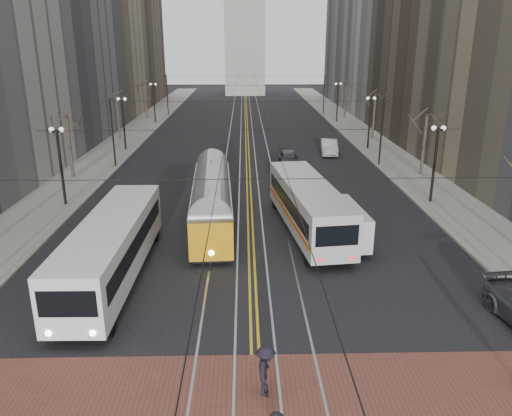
{
  "coord_description": "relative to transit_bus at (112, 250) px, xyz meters",
  "views": [
    {
      "loc": [
        -0.38,
        -17.64,
        11.61
      ],
      "look_at": [
        0.25,
        8.16,
        3.0
      ],
      "focal_mm": 35.0,
      "sensor_mm": 36.0,
      "label": 1
    }
  ],
  "objects": [
    {
      "name": "trolley_wires",
      "position": [
        7.08,
        29.08,
        2.17
      ],
      "size": [
        25.96,
        120.0,
        6.6
      ],
      "color": "black",
      "rests_on": "ground"
    },
    {
      "name": "crosswalk_band",
      "position": [
        7.08,
        -9.75,
        -1.6
      ],
      "size": [
        25.0,
        6.0,
        0.01
      ],
      "primitive_type": "cube",
      "color": "brown",
      "rests_on": "ground"
    },
    {
      "name": "transit_bus",
      "position": [
        0.0,
        0.0,
        0.0
      ],
      "size": [
        2.84,
        12.87,
        3.21
      ],
      "primitive_type": "cube",
      "rotation": [
        0.0,
        0.0,
        -0.01
      ],
      "color": "white",
      "rests_on": "ground"
    },
    {
      "name": "rear_bus",
      "position": [
        10.71,
        6.44,
        0.0
      ],
      "size": [
        4.16,
        12.57,
        3.22
      ],
      "primitive_type": "cube",
      "rotation": [
        0.0,
        0.0,
        0.12
      ],
      "color": "#BCBCBC",
      "rests_on": "ground"
    },
    {
      "name": "ground",
      "position": [
        7.08,
        -5.75,
        -1.6
      ],
      "size": [
        260.0,
        260.0,
        0.0
      ],
      "primitive_type": "plane",
      "color": "black",
      "rests_on": "ground"
    },
    {
      "name": "cargo_van",
      "position": [
        12.57,
        4.41,
        -0.44
      ],
      "size": [
        2.48,
        5.43,
        2.33
      ],
      "primitive_type": "cube",
      "rotation": [
        0.0,
        0.0,
        0.09
      ],
      "color": "silver",
      "rests_on": "ground"
    },
    {
      "name": "sidewalk_right",
      "position": [
        22.08,
        39.25,
        -1.53
      ],
      "size": [
        5.0,
        140.0,
        0.15
      ],
      "primitive_type": "cube",
      "color": "gray",
      "rests_on": "ground"
    },
    {
      "name": "streetcar_rails",
      "position": [
        7.08,
        39.25,
        -1.6
      ],
      "size": [
        4.8,
        130.0,
        0.02
      ],
      "primitive_type": "cube",
      "color": "gray",
      "rests_on": "ground"
    },
    {
      "name": "lamp_posts",
      "position": [
        7.08,
        23.0,
        1.2
      ],
      "size": [
        27.6,
        57.2,
        5.6
      ],
      "color": "black",
      "rests_on": "ground"
    },
    {
      "name": "sedan_silver",
      "position": [
        15.91,
        29.74,
        -0.81
      ],
      "size": [
        2.13,
        4.97,
        1.59
      ],
      "primitive_type": "imported",
      "rotation": [
        0.0,
        0.0,
        -0.09
      ],
      "color": "#A8AAB0",
      "rests_on": "ground"
    },
    {
      "name": "streetcar",
      "position": [
        4.58,
        7.65,
        -0.08
      ],
      "size": [
        3.05,
        13.06,
        3.05
      ],
      "primitive_type": "cube",
      "rotation": [
        0.0,
        0.0,
        0.05
      ],
      "color": "orange",
      "rests_on": "ground"
    },
    {
      "name": "sidewalk_left",
      "position": [
        -7.92,
        39.25,
        -1.53
      ],
      "size": [
        5.0,
        140.0,
        0.15
      ],
      "primitive_type": "cube",
      "color": "gray",
      "rests_on": "ground"
    },
    {
      "name": "centre_lines",
      "position": [
        7.08,
        39.25,
        -1.6
      ],
      "size": [
        0.42,
        130.0,
        0.01
      ],
      "primitive_type": "cube",
      "color": "gold",
      "rests_on": "ground"
    },
    {
      "name": "pedestrian_d",
      "position": [
        7.38,
        -9.03,
        -0.65
      ],
      "size": [
        0.79,
        1.27,
        1.89
      ],
      "primitive_type": "imported",
      "rotation": [
        0.0,
        0.0,
        1.5
      ],
      "color": "black",
      "rests_on": "crosswalk_band"
    },
    {
      "name": "street_trees",
      "position": [
        7.08,
        29.5,
        1.2
      ],
      "size": [
        31.68,
        53.28,
        5.6
      ],
      "color": "#382D23",
      "rests_on": "ground"
    },
    {
      "name": "sedan_grey",
      "position": [
        11.08,
        24.31,
        -0.82
      ],
      "size": [
        1.92,
        4.63,
        1.57
      ],
      "primitive_type": "imported",
      "rotation": [
        0.0,
        0.0,
        -0.01
      ],
      "color": "#3B3D42",
      "rests_on": "ground"
    }
  ]
}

